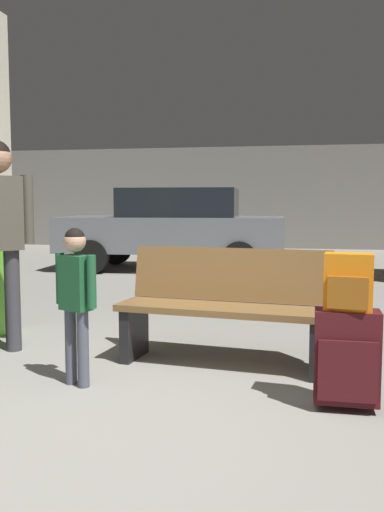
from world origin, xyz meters
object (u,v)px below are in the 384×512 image
object	(u,v)px
bench	(224,307)
parked_car_far	(174,227)
suitcase	(347,357)
backpack_bright	(349,283)
child	(76,289)

from	to	relation	value
bench	parked_car_far	bearing A→B (deg)	106.22
bench	parked_car_far	world-z (taller)	parked_car_far
bench	suitcase	bearing A→B (deg)	-44.08
bench	suitcase	world-z (taller)	bench
suitcase	backpack_bright	world-z (taller)	backpack_bright
backpack_bright	child	bearing A→B (deg)	176.20
bench	child	xyz separation A→B (m)	(-0.91, -0.71, 0.22)
backpack_bright	parked_car_far	distance (m)	7.23
child	parked_car_far	distance (m)	6.69
suitcase	child	world-z (taller)	child
bench	parked_car_far	distance (m)	6.19
bench	parked_car_far	size ratio (longest dim) A/B	0.40
backpack_bright	parked_car_far	bearing A→B (deg)	110.87
suitcase	backpack_bright	distance (m)	0.45
child	bench	bearing A→B (deg)	37.80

